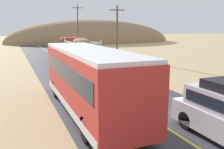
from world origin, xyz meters
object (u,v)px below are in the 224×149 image
livestock_truck (75,47)px  power_pole_mid (117,30)px  car_far (63,50)px  bus (89,78)px  power_pole_far (78,24)px

livestock_truck → power_pole_mid: power_pole_mid is taller
livestock_truck → car_far: 9.36m
car_far → power_pole_mid: power_pole_mid is taller
livestock_truck → bus: bus is taller
bus → power_pole_far: (10.70, 42.41, 3.05)m
livestock_truck → car_far: livestock_truck is taller
bus → power_pole_far: power_pole_far is taller
livestock_truck → power_pole_mid: size_ratio=1.35×
livestock_truck → power_pole_mid: bearing=18.8°
car_far → power_pole_mid: bearing=-47.0°
power_pole_mid → power_pole_far: power_pole_far is taller
livestock_truck → bus: bearing=-101.9°
power_pole_mid → bus: bearing=-117.3°
car_far → power_pole_far: 16.61m
power_pole_mid → livestock_truck: bearing=-161.2°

